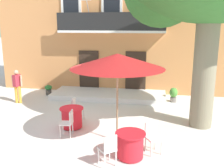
# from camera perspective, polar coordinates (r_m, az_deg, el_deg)

# --- Properties ---
(ground_plane) EXTENTS (120.00, 120.00, 0.00)m
(ground_plane) POSITION_cam_1_polar(r_m,az_deg,el_deg) (9.61, -4.84, -9.50)
(ground_plane) COLOR silver
(building_facade) EXTENTS (13.00, 5.09, 7.50)m
(building_facade) POSITION_cam_1_polar(r_m,az_deg,el_deg) (15.73, 1.27, 13.37)
(building_facade) COLOR #CC844C
(building_facade) RESTS_ON ground
(entrance_step_platform) EXTENTS (5.83, 2.05, 0.25)m
(entrance_step_platform) POSITION_cam_1_polar(r_m,az_deg,el_deg) (13.25, -0.75, -2.46)
(entrance_step_platform) COLOR silver
(entrance_step_platform) RESTS_ON ground
(cafe_table_near_tree) EXTENTS (0.86, 0.86, 0.76)m
(cafe_table_near_tree) POSITION_cam_1_polar(r_m,az_deg,el_deg) (7.38, 4.12, -13.49)
(cafe_table_near_tree) COLOR red
(cafe_table_near_tree) RESTS_ON ground
(cafe_chair_near_tree_0) EXTENTS (0.56, 0.56, 0.91)m
(cafe_chair_near_tree_0) POSITION_cam_1_polar(r_m,az_deg,el_deg) (6.90, -0.78, -14.17)
(cafe_chair_near_tree_0) COLOR silver
(cafe_chair_near_tree_0) RESTS_ON ground
(cafe_chair_near_tree_1) EXTENTS (0.55, 0.55, 0.91)m
(cafe_chair_near_tree_1) POSITION_cam_1_polar(r_m,az_deg,el_deg) (7.70, 9.06, -11.31)
(cafe_chair_near_tree_1) COLOR silver
(cafe_chair_near_tree_1) RESTS_ON ground
(cafe_table_middle) EXTENTS (0.86, 0.86, 0.76)m
(cafe_table_middle) POSITION_cam_1_polar(r_m,az_deg,el_deg) (9.47, -8.99, -7.42)
(cafe_table_middle) COLOR red
(cafe_table_middle) RESTS_ON ground
(cafe_chair_middle_0) EXTENTS (0.41, 0.41, 0.91)m
(cafe_chair_middle_0) POSITION_cam_1_polar(r_m,az_deg,el_deg) (10.12, -7.97, -5.21)
(cafe_chair_middle_0) COLOR silver
(cafe_chair_middle_0) RESTS_ON ground
(cafe_chair_middle_1) EXTENTS (0.43, 0.43, 0.91)m
(cafe_chair_middle_1) POSITION_cam_1_polar(r_m,az_deg,el_deg) (8.73, -9.75, -8.32)
(cafe_chair_middle_1) COLOR silver
(cafe_chair_middle_1) RESTS_ON ground
(cafe_umbrella) EXTENTS (2.90, 2.90, 2.85)m
(cafe_umbrella) POSITION_cam_1_polar(r_m,az_deg,el_deg) (7.73, 1.23, 5.08)
(cafe_umbrella) COLOR #997A56
(cafe_umbrella) RESTS_ON ground
(ground_planter_left) EXTENTS (0.39, 0.39, 0.54)m
(ground_planter_left) POSITION_cam_1_polar(r_m,az_deg,el_deg) (14.05, -14.05, -1.19)
(ground_planter_left) COLOR #47423D
(ground_planter_left) RESTS_ON ground
(ground_planter_right) EXTENTS (0.40, 0.40, 0.71)m
(ground_planter_right) POSITION_cam_1_polar(r_m,az_deg,el_deg) (12.76, 13.61, -2.21)
(ground_planter_right) COLOR slate
(ground_planter_right) RESTS_ON ground
(pedestrian_near_entrance) EXTENTS (0.53, 0.40, 1.62)m
(pedestrian_near_entrance) POSITION_cam_1_polar(r_m,az_deg,el_deg) (12.93, -20.47, -0.11)
(pedestrian_near_entrance) COLOR gold
(pedestrian_near_entrance) RESTS_ON ground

